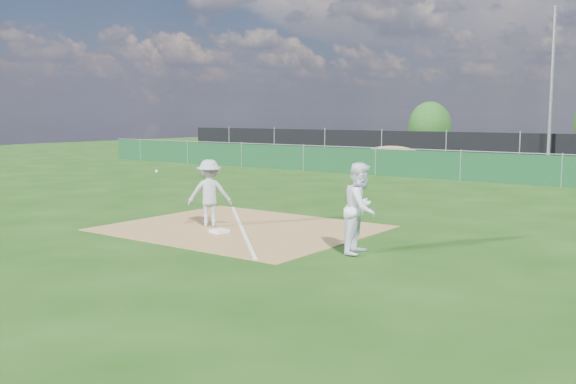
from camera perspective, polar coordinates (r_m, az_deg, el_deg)
The scene contains 14 objects.
ground at distance 23.17m, azimuth 10.50°, elevation -0.04°, with size 90.00×90.00×0.00m, color #19410D.
infield_dirt at distance 15.67m, azimuth -4.15°, elevation -3.23°, with size 6.00×5.00×0.02m, color olive.
foul_line at distance 15.66m, azimuth -4.15°, elevation -3.17°, with size 0.08×7.00×0.01m, color white.
green_fence at distance 27.67m, azimuth 15.09°, elevation 2.21°, with size 44.00×0.05×1.20m, color #103B1D.
dirt_mound at distance 32.92m, azimuth 9.21°, elevation 3.05°, with size 3.38×2.60×1.17m, color #987649.
black_fence at distance 35.21m, azimuth 19.89°, elevation 3.49°, with size 46.00×0.04×1.80m, color black.
parking_lot at distance 40.07m, azimuth 21.90°, elevation 2.49°, with size 46.00×9.00×0.01m, color black.
light_pole at distance 34.49m, azimuth 22.37°, elevation 8.47°, with size 0.16×0.16×8.00m, color slate.
first_base at distance 15.07m, azimuth -6.12°, elevation -3.47°, with size 0.36×0.36×0.07m, color white.
play_at_first at distance 15.83m, azimuth -6.99°, elevation -0.10°, with size 2.42×1.15×1.65m.
runner at distance 12.80m, azimuth 6.49°, elevation -1.44°, with size 0.89×0.69×1.83m, color white.
car_left at distance 40.45m, azimuth 14.13°, elevation 3.76°, with size 1.56×3.88×1.32m, color #B3B6BB.
car_mid at distance 40.88m, azimuth 18.42°, elevation 3.71°, with size 1.49×4.28×1.41m, color black.
tree_left at distance 48.42m, azimuth 12.48°, elevation 5.75°, with size 3.11×3.11×3.68m.
Camera 1 is at (10.06, -10.69, 2.77)m, focal length 40.00 mm.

